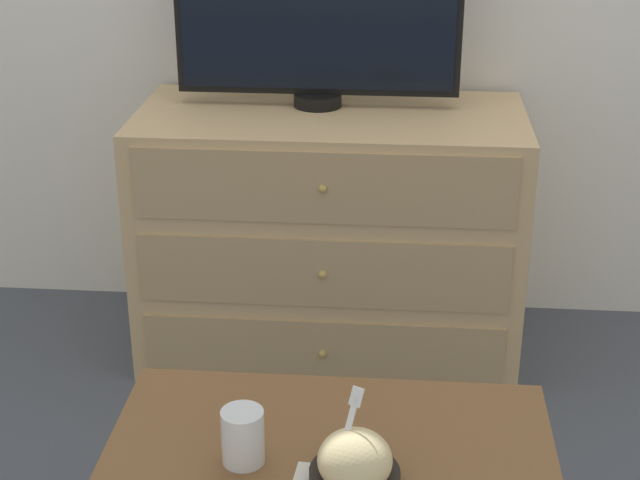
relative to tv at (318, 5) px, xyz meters
The scene contains 6 objects.
ground_plane 1.15m from the tv, 60.48° to the left, with size 12.00×12.00×0.00m, color #474C56.
dresser 0.72m from the tv, 59.33° to the right, with size 1.19×0.60×0.80m.
tv is the anchor object (origin of this frame).
coffee_table 1.52m from the tv, 84.03° to the right, with size 0.89×0.52×0.49m.
takeout_bowl 1.58m from the tv, 82.42° to the right, with size 0.17×0.17×0.18m.
drink_cup 1.51m from the tv, 91.03° to the right, with size 0.08×0.08×0.11m.
Camera 1 is at (0.11, -3.19, 1.65)m, focal length 55.00 mm.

